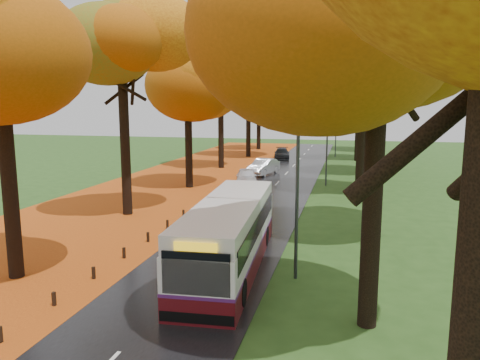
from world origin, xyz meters
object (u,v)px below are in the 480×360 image
(car_dark, at_px, (282,154))
(car_white, at_px, (246,177))
(streetlamp_near, at_px, (291,163))
(streetlamp_far, at_px, (334,121))
(car_silver, at_px, (263,167))
(streetlamp_mid, at_px, (324,130))
(bus, at_px, (229,233))

(car_dark, bearing_deg, car_white, -98.63)
(streetlamp_near, bearing_deg, streetlamp_far, 90.00)
(car_dark, bearing_deg, streetlamp_near, -89.44)
(car_white, xyz_separation_m, car_dark, (0.13, 19.68, -0.08))
(streetlamp_near, height_order, car_silver, streetlamp_near)
(streetlamp_mid, bearing_deg, bus, -96.98)
(streetlamp_far, xyz_separation_m, bus, (-2.63, -43.52, -3.16))
(streetlamp_far, bearing_deg, car_dark, -145.74)
(bus, bearing_deg, car_white, 96.94)
(car_white, bearing_deg, streetlamp_far, 61.57)
(streetlamp_far, distance_m, car_silver, 18.81)
(streetlamp_near, xyz_separation_m, car_silver, (-6.05, 26.62, -3.90))
(bus, distance_m, car_white, 20.00)
(streetlamp_far, height_order, car_silver, streetlamp_far)
(streetlamp_near, bearing_deg, streetlamp_mid, 90.00)
(streetlamp_near, relative_size, car_silver, 1.71)
(streetlamp_far, height_order, bus, streetlamp_far)
(streetlamp_near, xyz_separation_m, car_dark, (-6.16, 39.80, -4.01))
(streetlamp_mid, xyz_separation_m, car_silver, (-6.05, 4.62, -3.90))
(streetlamp_mid, xyz_separation_m, car_white, (-6.30, -1.88, -3.93))
(streetlamp_mid, height_order, streetlamp_far, same)
(streetlamp_near, xyz_separation_m, bus, (-2.63, 0.48, -3.16))
(streetlamp_near, xyz_separation_m, streetlamp_mid, (0.00, 22.00, 0.00))
(bus, distance_m, car_dark, 39.49)
(streetlamp_far, bearing_deg, streetlamp_mid, -90.00)
(streetlamp_near, height_order, streetlamp_far, same)
(streetlamp_near, relative_size, car_dark, 1.75)
(streetlamp_near, relative_size, bus, 0.72)
(bus, relative_size, car_dark, 2.44)
(streetlamp_mid, distance_m, car_white, 7.66)
(streetlamp_far, bearing_deg, streetlamp_near, -90.00)
(car_silver, bearing_deg, streetlamp_far, 84.63)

